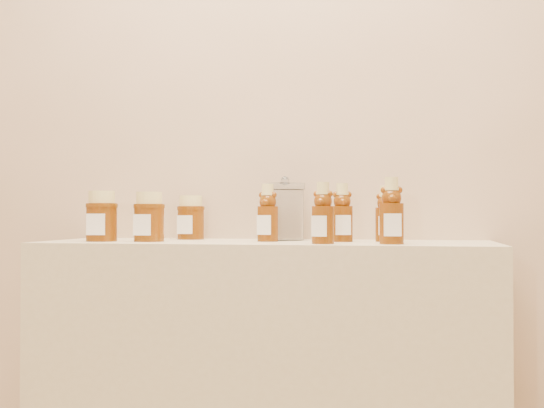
% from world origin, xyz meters
% --- Properties ---
extents(wall_back, '(3.50, 0.02, 2.70)m').
position_xyz_m(wall_back, '(0.00, 1.75, 1.35)').
color(wall_back, tan).
rests_on(wall_back, ground).
extents(bear_bottle_back_left, '(0.07, 0.07, 0.17)m').
position_xyz_m(bear_bottle_back_left, '(0.00, 1.55, 0.99)').
color(bear_bottle_back_left, '#552606').
rests_on(bear_bottle_back_left, display_table).
extents(bear_bottle_back_mid, '(0.07, 0.07, 0.18)m').
position_xyz_m(bear_bottle_back_mid, '(0.20, 1.57, 0.99)').
color(bear_bottle_back_mid, '#552606').
rests_on(bear_bottle_back_mid, display_table).
extents(bear_bottle_back_right, '(0.06, 0.06, 0.17)m').
position_xyz_m(bear_bottle_back_right, '(0.31, 1.60, 0.98)').
color(bear_bottle_back_right, '#552606').
rests_on(bear_bottle_back_right, display_table).
extents(bear_bottle_front_left, '(0.07, 0.07, 0.17)m').
position_xyz_m(bear_bottle_front_left, '(0.17, 1.43, 0.99)').
color(bear_bottle_front_left, '#552606').
rests_on(bear_bottle_front_left, display_table).
extents(bear_bottle_front_right, '(0.07, 0.07, 0.18)m').
position_xyz_m(bear_bottle_front_right, '(0.33, 1.45, 0.99)').
color(bear_bottle_front_right, '#552606').
rests_on(bear_bottle_front_right, display_table).
extents(honey_jar_left, '(0.09, 0.09, 0.14)m').
position_xyz_m(honey_jar_left, '(-0.44, 1.48, 0.97)').
color(honey_jar_left, '#552606').
rests_on(honey_jar_left, display_table).
extents(honey_jar_back, '(0.09, 0.09, 0.13)m').
position_xyz_m(honey_jar_back, '(-0.25, 1.67, 0.96)').
color(honey_jar_back, '#552606').
rests_on(honey_jar_back, display_table).
extents(honey_jar_front, '(0.09, 0.09, 0.13)m').
position_xyz_m(honey_jar_front, '(-0.31, 1.49, 0.97)').
color(honey_jar_front, '#552606').
rests_on(honey_jar_front, display_table).
extents(glass_canister, '(0.14, 0.14, 0.17)m').
position_xyz_m(glass_canister, '(0.03, 1.65, 0.99)').
color(glass_canister, white).
rests_on(glass_canister, display_table).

